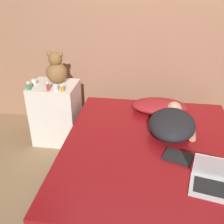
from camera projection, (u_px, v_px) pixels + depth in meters
ground_plane at (148, 185)px, 2.53m from camera, size 12.00×12.00×0.00m
wall_back at (158, 24)px, 2.97m from camera, size 8.00×0.06×2.60m
bed at (150, 166)px, 2.42m from camera, size 1.60×1.85×0.47m
nightstand at (56, 113)px, 3.08m from camera, size 0.51×0.44×0.71m
pillow at (159, 106)px, 2.83m from camera, size 0.60×0.35×0.13m
person_lying at (172, 123)px, 2.46m from camera, size 0.50×0.74×0.20m
laptop at (213, 181)px, 1.84m from camera, size 0.34×0.29×0.24m
teddy_bear at (56, 69)px, 2.89m from camera, size 0.23×0.23×0.36m
bottle_white at (34, 82)px, 2.90m from camera, size 0.05×0.05×0.06m
bottle_red at (48, 86)px, 2.74m from camera, size 0.03×0.03×0.10m
bottle_green at (29, 86)px, 2.76m from camera, size 0.04×0.04×0.09m
bottle_amber at (62, 88)px, 2.73m from camera, size 0.04×0.04×0.08m
bottle_clear at (56, 88)px, 2.75m from camera, size 0.05×0.05×0.07m
book at (178, 157)px, 2.14m from camera, size 0.26×0.23×0.02m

